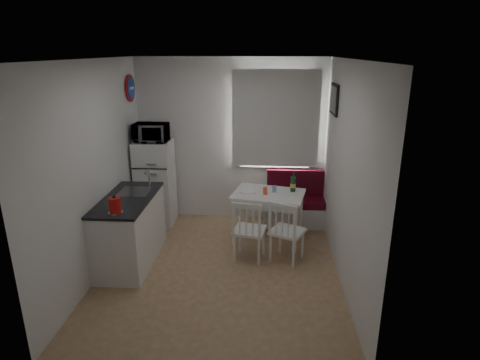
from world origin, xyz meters
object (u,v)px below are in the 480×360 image
at_px(kitchen_counter, 130,229).
at_px(kettle, 115,205).
at_px(chair_left, 249,225).
at_px(fridge, 155,183).
at_px(chair_right, 288,226).
at_px(microwave, 151,133).
at_px(dining_table, 268,199).
at_px(wine_bottle, 293,181).
at_px(bench, 302,207).

bearing_deg(kitchen_counter, kettle, -84.72).
distance_m(chair_left, fridge, 1.94).
xyz_separation_m(chair_right, kettle, (-2.01, -0.60, 0.48)).
bearing_deg(fridge, microwave, -90.00).
bearing_deg(chair_left, microwave, 155.14).
relative_size(kitchen_counter, dining_table, 1.19).
relative_size(chair_left, chair_right, 0.88).
relative_size(kitchen_counter, chair_right, 2.45).
distance_m(chair_right, wine_bottle, 0.85).
bearing_deg(kettle, kitchen_counter, 95.28).
bearing_deg(kitchen_counter, chair_right, 1.91).
xyz_separation_m(chair_right, fridge, (-2.04, 1.18, 0.15)).
relative_size(chair_left, kettle, 2.15).
bearing_deg(dining_table, chair_left, -98.81).
bearing_deg(chair_right, wine_bottle, 108.86).
xyz_separation_m(dining_table, chair_right, (0.25, -0.66, -0.12)).
bearing_deg(fridge, dining_table, -16.11).
distance_m(fridge, kettle, 1.81).
height_order(chair_right, microwave, microwave).
height_order(chair_right, fridge, fridge).
xyz_separation_m(kitchen_counter, microwave, (0.02, 1.19, 1.05)).
bearing_deg(fridge, bench, 2.64).
distance_m(microwave, wine_bottle, 2.25).
bearing_deg(kitchen_counter, dining_table, 21.91).
xyz_separation_m(bench, kettle, (-2.31, -1.89, 0.72)).
bearing_deg(microwave, kettle, -89.01).
bearing_deg(chair_right, microwave, 177.47).
distance_m(chair_left, wine_bottle, 1.03).
height_order(kitchen_counter, chair_right, kitchen_counter).
height_order(dining_table, fridge, fridge).
bearing_deg(dining_table, fridge, 175.86).
xyz_separation_m(kitchen_counter, dining_table, (1.81, 0.73, 0.20)).
bearing_deg(chair_right, bench, 103.15).
relative_size(kitchen_counter, microwave, 2.62).
relative_size(chair_left, microwave, 0.94).
distance_m(bench, kettle, 3.07).
bearing_deg(kettle, dining_table, 35.68).
distance_m(dining_table, microwave, 2.03).
bearing_deg(kettle, wine_bottle, 32.87).
height_order(chair_left, fridge, fridge).
xyz_separation_m(bench, dining_table, (-0.55, -0.62, 0.37)).
bearing_deg(wine_bottle, kettle, -147.13).
distance_m(chair_right, kettle, 2.15).
bearing_deg(dining_table, chair_right, -57.25).
height_order(fridge, microwave, microwave).
bearing_deg(microwave, kitchen_counter, -90.94).
distance_m(chair_left, microwave, 2.14).
distance_m(bench, chair_right, 1.34).
height_order(bench, fridge, fridge).
relative_size(microwave, kettle, 2.30).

